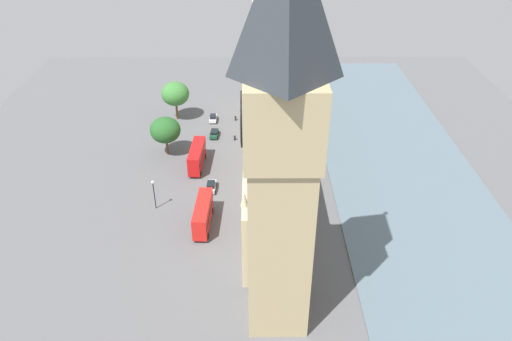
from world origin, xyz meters
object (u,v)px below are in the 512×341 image
at_px(parliament_building, 270,128).
at_px(double_decker_bus_corner, 197,156).
at_px(car_dark_green_under_trees, 214,133).
at_px(car_white_kerbside, 213,118).
at_px(car_silver_by_river_gate, 211,186).
at_px(clock_tower, 282,149).
at_px(double_decker_bus_midblock, 203,213).
at_px(pedestrian_opposite_hall, 235,118).
at_px(pedestrian_leading, 235,138).
at_px(plane_tree_near_tower, 175,94).
at_px(plane_tree_far_end, 165,130).
at_px(street_lamp_trailing, 154,189).

relative_size(parliament_building, double_decker_bus_corner, 6.82).
bearing_deg(car_dark_green_under_trees, parliament_building, -38.24).
height_order(car_white_kerbside, car_silver_by_river_gate, same).
bearing_deg(car_silver_by_river_gate, clock_tower, -67.62).
distance_m(double_decker_bus_midblock, pedestrian_opposite_hall, 43.20).
xyz_separation_m(parliament_building, pedestrian_leading, (7.95, -9.93, -7.69)).
relative_size(double_decker_bus_corner, double_decker_bus_midblock, 1.00).
bearing_deg(clock_tower, car_dark_green_under_trees, -76.85).
bearing_deg(car_silver_by_river_gate, parliament_building, 44.54).
xyz_separation_m(parliament_building, car_dark_green_under_trees, (12.98, -11.77, -7.47)).
xyz_separation_m(car_dark_green_under_trees, plane_tree_near_tower, (10.22, -9.86, 6.07)).
bearing_deg(pedestrian_leading, car_dark_green_under_trees, -122.03).
xyz_separation_m(parliament_building, plane_tree_far_end, (23.02, -3.49, -2.26)).
xyz_separation_m(clock_tower, pedestrian_leading, (7.82, -53.17, -27.22)).
height_order(pedestrian_opposite_hall, pedestrian_leading, pedestrian_opposite_hall).
distance_m(car_silver_by_river_gate, pedestrian_opposite_hall, 31.81).
bearing_deg(plane_tree_near_tower, double_decker_bus_midblock, 103.53).
distance_m(car_silver_by_river_gate, double_decker_bus_midblock, 11.50).
relative_size(car_dark_green_under_trees, street_lamp_trailing, 0.71).
distance_m(parliament_building, pedestrian_opposite_hall, 23.37).
bearing_deg(car_silver_by_river_gate, plane_tree_near_tower, 110.91).
xyz_separation_m(double_decker_bus_midblock, plane_tree_far_end, (10.41, -25.88, 3.46)).
height_order(clock_tower, pedestrian_leading, clock_tower).
distance_m(car_white_kerbside, car_silver_by_river_gate, 31.24).
relative_size(parliament_building, plane_tree_far_end, 8.05).
bearing_deg(plane_tree_near_tower, clock_tower, 109.58).
relative_size(pedestrian_leading, street_lamp_trailing, 0.24).
bearing_deg(plane_tree_far_end, double_decker_bus_midblock, 111.91).
height_order(parliament_building, plane_tree_far_end, parliament_building).
bearing_deg(plane_tree_near_tower, pedestrian_opposite_hall, 175.83).
distance_m(double_decker_bus_midblock, pedestrian_leading, 32.71).
xyz_separation_m(car_dark_green_under_trees, pedestrian_opposite_hall, (-4.89, -8.76, -0.21)).
bearing_deg(pedestrian_opposite_hall, double_decker_bus_midblock, -65.66).
distance_m(double_decker_bus_midblock, street_lamp_trailing, 11.06).
xyz_separation_m(car_dark_green_under_trees, plane_tree_far_end, (10.04, 8.28, 5.21)).
height_order(parliament_building, pedestrian_opposite_hall, parliament_building).
relative_size(plane_tree_far_end, plane_tree_near_tower, 0.90).
relative_size(car_white_kerbside, pedestrian_opposite_hall, 2.68).
relative_size(car_silver_by_river_gate, plane_tree_far_end, 0.48).
height_order(car_white_kerbside, double_decker_bus_midblock, double_decker_bus_midblock).
bearing_deg(plane_tree_near_tower, car_dark_green_under_trees, 136.03).
distance_m(clock_tower, double_decker_bus_midblock, 35.05).
relative_size(pedestrian_leading, plane_tree_near_tower, 0.15).
bearing_deg(car_white_kerbside, double_decker_bus_midblock, -89.04).
distance_m(car_white_kerbside, double_decker_bus_midblock, 42.59).
bearing_deg(pedestrian_opposite_hall, clock_tower, -52.53).
bearing_deg(pedestrian_opposite_hall, parliament_building, -38.13).
height_order(car_silver_by_river_gate, plane_tree_far_end, plane_tree_far_end).
bearing_deg(double_decker_bus_corner, plane_tree_near_tower, 110.39).
bearing_deg(plane_tree_far_end, plane_tree_near_tower, -89.41).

